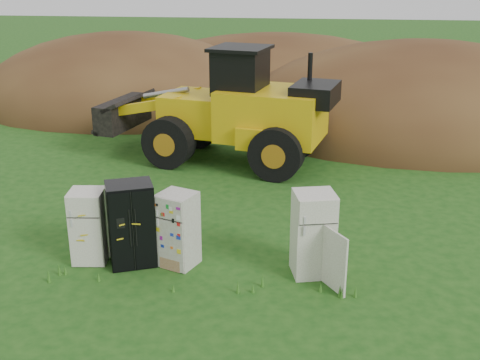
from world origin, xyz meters
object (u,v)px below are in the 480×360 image
object	(u,v)px
fridge_sticker	(178,229)
fridge_open_door	(313,234)
fridge_black_side	(131,224)
fridge_leftmost	(89,226)
wheel_loader	(213,104)

from	to	relation	value
fridge_sticker	fridge_open_door	world-z (taller)	fridge_open_door
fridge_black_side	fridge_sticker	xyz separation A→B (m)	(1.00, 0.06, -0.10)
fridge_leftmost	fridge_open_door	xyz separation A→B (m)	(4.77, -0.01, 0.09)
fridge_open_door	wheel_loader	world-z (taller)	wheel_loader
fridge_black_side	wheel_loader	size ratio (longest dim) A/B	0.24
fridge_sticker	fridge_open_door	distance (m)	2.84
fridge_leftmost	fridge_black_side	xyz separation A→B (m)	(0.94, -0.01, 0.11)
wheel_loader	fridge_open_door	bearing A→B (deg)	-53.42
fridge_black_side	fridge_sticker	world-z (taller)	fridge_black_side
fridge_black_side	fridge_leftmost	bearing A→B (deg)	157.23
fridge_leftmost	fridge_sticker	distance (m)	1.94
fridge_leftmost	fridge_open_door	world-z (taller)	fridge_open_door
fridge_leftmost	fridge_black_side	distance (m)	0.95
fridge_sticker	fridge_open_door	size ratio (longest dim) A/B	0.91
fridge_leftmost	fridge_sticker	world-z (taller)	fridge_sticker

